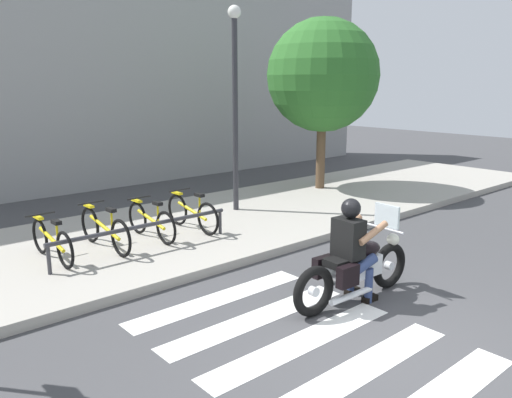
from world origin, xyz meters
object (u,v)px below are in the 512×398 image
at_px(bicycle_2, 151,221).
at_px(bicycle_3, 192,213).
at_px(tree_near_rack, 323,76).
at_px(rider, 352,243).
at_px(bicycle_0, 52,241).
at_px(motorcycle, 355,268).
at_px(bicycle_1, 105,229).
at_px(bike_rack, 144,228).
at_px(street_lamp, 235,93).

distance_m(bicycle_2, bicycle_3, 0.89).
relative_size(bicycle_3, tree_near_rack, 0.35).
xyz_separation_m(rider, bicycle_0, (-2.60, 3.89, -0.36)).
xyz_separation_m(motorcycle, rider, (-0.08, 0.01, 0.37)).
bearing_deg(rider, bicycle_0, 123.77).
height_order(bicycle_1, tree_near_rack, tree_near_rack).
height_order(bicycle_1, bicycle_3, bicycle_1).
xyz_separation_m(bicycle_2, tree_near_rack, (5.77, 1.12, 2.61)).
distance_m(bike_rack, tree_near_rack, 6.92).
bearing_deg(bicycle_3, motorcycle, -89.75).
bearing_deg(bicycle_3, bike_rack, -157.37).
distance_m(motorcycle, bicycle_3, 3.89).
xyz_separation_m(bicycle_1, street_lamp, (3.43, 0.72, 2.20)).
height_order(bicycle_2, tree_near_rack, tree_near_rack).
bearing_deg(bicycle_1, motorcycle, -65.32).
height_order(bicycle_1, bike_rack, bicycle_1).
bearing_deg(tree_near_rack, motorcycle, -134.16).
distance_m(bicycle_0, bicycle_1, 0.89).
xyz_separation_m(rider, bike_rack, (-1.27, 3.33, -0.28)).
bearing_deg(street_lamp, bicycle_1, -168.10).
height_order(bicycle_0, bicycle_3, bicycle_3).
bearing_deg(motorcycle, bicycle_1, 114.68).
xyz_separation_m(motorcycle, bicycle_3, (-0.02, 3.89, 0.03)).
distance_m(motorcycle, tree_near_rack, 7.47).
bearing_deg(street_lamp, bicycle_2, -164.15).
relative_size(bicycle_0, tree_near_rack, 0.35).
bearing_deg(bicycle_3, tree_near_rack, 12.94).
bearing_deg(street_lamp, bike_rack, -156.86).
xyz_separation_m(motorcycle, tree_near_rack, (4.87, 5.02, 2.63)).
bearing_deg(bicycle_1, bicycle_3, -0.01).
xyz_separation_m(rider, tree_near_rack, (4.95, 5.01, 2.26)).
bearing_deg(bicycle_2, motorcycle, -76.94).
bearing_deg(bicycle_2, street_lamp, 15.85).
bearing_deg(street_lamp, rider, -110.46).
bearing_deg(rider, tree_near_rack, 45.36).
relative_size(bicycle_0, bicycle_2, 1.01).
relative_size(motorcycle, bicycle_1, 1.27).
relative_size(bicycle_2, street_lamp, 0.35).
xyz_separation_m(bicycle_2, street_lamp, (2.55, 0.72, 2.22)).
height_order(rider, street_lamp, street_lamp).
distance_m(motorcycle, bike_rack, 3.60).
bearing_deg(bicycle_0, tree_near_rack, 8.46).
relative_size(rider, tree_near_rack, 0.32).
bearing_deg(street_lamp, bicycle_3, -156.45).
height_order(bike_rack, tree_near_rack, tree_near_rack).
distance_m(rider, bicycle_0, 4.69).
bearing_deg(bicycle_3, street_lamp, 23.55).
height_order(rider, bicycle_2, rider).
bearing_deg(bicycle_3, bicycle_0, 179.98).
relative_size(motorcycle, bike_rack, 0.67).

